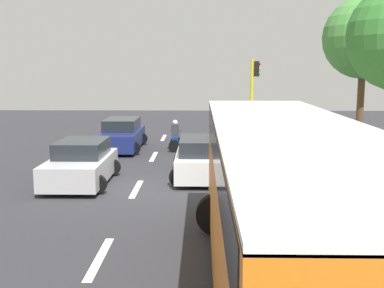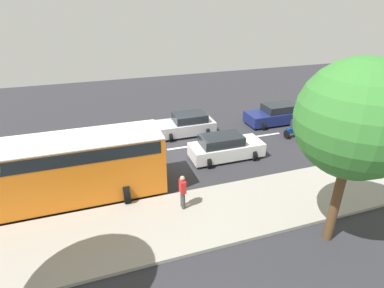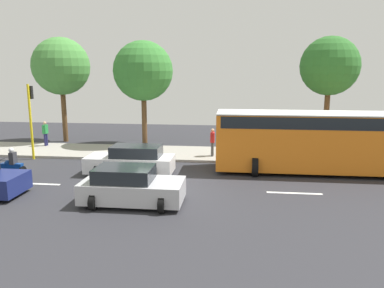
% 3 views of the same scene
% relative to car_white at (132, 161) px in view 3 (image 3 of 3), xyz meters
% --- Properties ---
extents(ground_plane, '(40.00, 60.00, 0.10)m').
position_rel_car_white_xyz_m(ground_plane, '(-2.16, -1.91, -0.76)').
color(ground_plane, '#2D2D33').
extents(sidewalk, '(4.00, 60.00, 0.15)m').
position_rel_car_white_xyz_m(sidewalk, '(4.84, -1.91, -0.64)').
color(sidewalk, '#9E998E').
rests_on(sidewalk, ground).
extents(lane_stripe_north, '(0.20, 2.40, 0.01)m').
position_rel_car_white_xyz_m(lane_stripe_north, '(-2.16, -7.91, -0.71)').
color(lane_stripe_north, white).
rests_on(lane_stripe_north, ground).
extents(lane_stripe_mid, '(0.20, 2.40, 0.01)m').
position_rel_car_white_xyz_m(lane_stripe_mid, '(-2.16, -1.91, -0.71)').
color(lane_stripe_mid, white).
rests_on(lane_stripe_mid, ground).
extents(lane_stripe_south, '(0.20, 2.40, 0.01)m').
position_rel_car_white_xyz_m(lane_stripe_south, '(-2.16, 4.09, -0.71)').
color(lane_stripe_south, white).
rests_on(lane_stripe_south, ground).
extents(car_white, '(2.18, 4.46, 1.52)m').
position_rel_car_white_xyz_m(car_white, '(0.00, 0.00, 0.00)').
color(car_white, white).
rests_on(car_white, ground).
extents(car_silver, '(2.35, 4.07, 1.52)m').
position_rel_car_white_xyz_m(car_silver, '(-4.21, -1.14, 0.00)').
color(car_silver, '#B7B7BC').
rests_on(car_silver, ground).
extents(city_bus, '(3.20, 11.00, 3.16)m').
position_rel_car_white_xyz_m(city_bus, '(1.50, -9.82, 1.13)').
color(city_bus, orange).
rests_on(city_bus, ground).
extents(motorcycle, '(0.60, 1.30, 1.53)m').
position_rel_car_white_xyz_m(motorcycle, '(-1.25, 5.82, -0.07)').
color(motorcycle, black).
rests_on(motorcycle, ground).
extents(pedestrian_near_signal, '(0.40, 0.24, 1.69)m').
position_rel_car_white_xyz_m(pedestrian_near_signal, '(4.05, -3.92, 0.35)').
color(pedestrian_near_signal, '#3F3F3F').
rests_on(pedestrian_near_signal, sidewalk).
extents(pedestrian_by_tree, '(0.40, 0.24, 1.69)m').
position_rel_car_white_xyz_m(pedestrian_by_tree, '(5.89, 7.72, 0.35)').
color(pedestrian_by_tree, '#1E1E4C').
rests_on(pedestrian_by_tree, sidewalk).
extents(traffic_light_corner, '(0.49, 0.24, 4.50)m').
position_rel_car_white_xyz_m(traffic_light_corner, '(2.68, 6.82, 2.22)').
color(traffic_light_corner, yellow).
rests_on(traffic_light_corner, ground).
extents(street_tree_north, '(4.14, 4.14, 7.63)m').
position_rel_car_white_xyz_m(street_tree_north, '(8.27, 7.40, 4.82)').
color(street_tree_north, brown).
rests_on(street_tree_north, ground).
extents(street_tree_south, '(4.15, 4.15, 7.31)m').
position_rel_car_white_xyz_m(street_tree_south, '(7.67, 1.16, 4.50)').
color(street_tree_south, brown).
rests_on(street_tree_south, ground).
extents(street_tree_center, '(3.86, 3.86, 7.49)m').
position_rel_car_white_xyz_m(street_tree_center, '(7.80, -11.35, 4.82)').
color(street_tree_center, brown).
rests_on(street_tree_center, ground).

